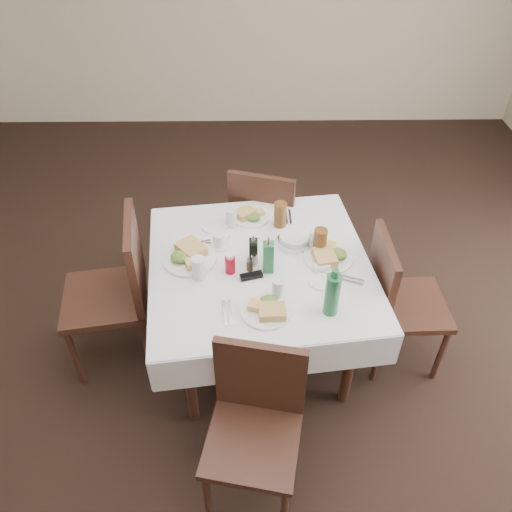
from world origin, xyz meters
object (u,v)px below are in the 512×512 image
Objects in this scene: water_s at (278,289)px; ketchup_bottle at (230,264)px; water_w at (199,268)px; bread_basket at (294,240)px; chair_south at (256,416)px; chair_north at (265,217)px; coffee_mug at (220,241)px; water_e at (314,240)px; dining_table at (260,274)px; oil_cruet_dark at (253,250)px; water_n at (232,218)px; green_bottle at (332,294)px; chair_east at (396,296)px; oil_cruet_green at (268,256)px; chair_west at (119,285)px.

ketchup_bottle reaches higher than water_s.
bread_basket is (0.54, 0.29, -0.04)m from water_w.
chair_south is at bearing -102.27° from water_s.
coffee_mug is at bearing -116.18° from chair_north.
water_e is (0.35, 0.96, 0.30)m from chair_south.
water_s is 0.85× the size of water_w.
ketchup_bottle is (-0.13, 0.75, 0.30)m from chair_south.
water_s is 0.45m from water_w.
dining_table is 0.23m from ketchup_bottle.
coffee_mug is at bearing 144.17° from oil_cruet_dark.
bread_basket is at bearing -25.91° from water_n.
ketchup_bottle is (-0.22, -0.81, 0.28)m from chair_north.
water_e is 0.52m from green_bottle.
dining_table is at bearing -94.04° from chair_north.
bread_basket is (0.37, -0.18, -0.03)m from water_n.
chair_east is 8.20× the size of water_e.
chair_south is 0.84m from oil_cruet_green.
dining_table is 0.31m from coffee_mug.
oil_cruet_green is at bearing -4.86° from chair_west.
water_e is (-0.48, 0.19, 0.28)m from chair_east.
coffee_mug is (-0.28, 0.22, -0.07)m from oil_cruet_green.
chair_east is at bearing 16.88° from water_s.
chair_east reaches higher than coffee_mug.
bread_basket is (0.12, 0.44, -0.03)m from water_s.
water_n is 0.60× the size of oil_cruet_dark.
chair_south is 1.22m from water_n.
oil_cruet_dark is (-0.09, -0.72, 0.30)m from chair_north.
ketchup_bottle reaches higher than water_e.
chair_east is (0.80, -0.06, -0.14)m from dining_table.
chair_east is at bearing -4.71° from oil_cruet_dark.
water_w is at bearing 159.97° from water_s.
water_e is at bearing 69.91° from chair_south.
water_w is at bearing -158.97° from water_e.
bread_basket is 0.58m from green_bottle.
water_w reaches higher than water_s.
chair_north is at bearing 133.65° from chair_east.
oil_cruet_dark is at bearing 159.37° from dining_table.
chair_south is 6.66× the size of water_w.
water_s is (0.26, -0.62, -0.00)m from water_n.
water_s is 0.53m from coffee_mug.
chair_south is 0.89× the size of chair_west.
bread_basket is (0.16, -0.56, 0.25)m from chair_north.
chair_east is at bearing -21.33° from water_e.
green_bottle is (0.31, -0.32, 0.02)m from oil_cruet_green.
water_n is at bearing -119.93° from chair_north.
chair_south is 7.48× the size of coffee_mug.
green_bottle is (-0.45, -0.33, 0.35)m from chair_east.
coffee_mug is at bearing -178.22° from bread_basket.
green_bottle reaches higher than water_e.
ketchup_bottle is at bearing 149.13° from green_bottle.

